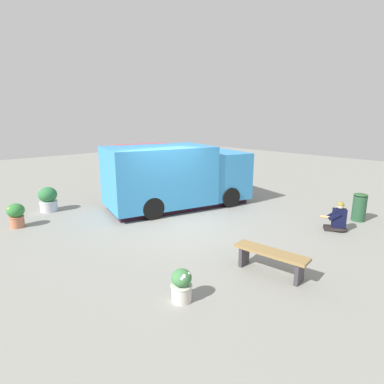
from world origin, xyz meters
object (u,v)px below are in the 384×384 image
object	(u,v)px
planter_flowering_near	(48,199)
trash_bin	(359,207)
food_truck	(176,177)
plaza_bench	(271,257)
person_customer	(338,219)
planter_flowering_side	(182,285)
planter_flowering_far	(16,214)

from	to	relation	value
planter_flowering_near	trash_bin	size ratio (longest dim) A/B	0.96
food_truck	plaza_bench	xyz separation A→B (m)	(5.23, -1.83, -0.70)
plaza_bench	food_truck	bearing A→B (deg)	160.68
person_customer	planter_flowering_side	xyz separation A→B (m)	(-0.37, -5.63, -0.02)
food_truck	planter_flowering_near	size ratio (longest dim) A/B	6.45
planter_flowering_far	person_customer	bearing A→B (deg)	45.44
planter_flowering_near	plaza_bench	size ratio (longest dim) A/B	0.53
trash_bin	planter_flowering_far	bearing A→B (deg)	-129.49
person_customer	plaza_bench	xyz separation A→B (m)	(0.13, -3.60, 0.04)
planter_flowering_far	trash_bin	world-z (taller)	trash_bin
planter_flowering_far	trash_bin	bearing A→B (deg)	50.51
person_customer	trash_bin	world-z (taller)	trash_bin
planter_flowering_far	trash_bin	distance (m)	10.50
trash_bin	plaza_bench	bearing A→B (deg)	-89.41
person_customer	planter_flowering_near	bearing A→B (deg)	-144.66
food_truck	plaza_bench	bearing A→B (deg)	-19.32
food_truck	planter_flowering_far	size ratio (longest dim) A/B	7.56
planter_flowering_near	planter_flowering_side	bearing A→B (deg)	-1.50
food_truck	trash_bin	size ratio (longest dim) A/B	6.22
planter_flowering_far	plaza_bench	bearing A→B (deg)	24.77
food_truck	plaza_bench	distance (m)	5.59
person_customer	planter_flowering_side	bearing A→B (deg)	-93.77
plaza_bench	trash_bin	xyz separation A→B (m)	(-0.05, 5.00, 0.07)
planter_flowering_side	trash_bin	distance (m)	7.04
food_truck	planter_flowering_side	bearing A→B (deg)	-39.18
planter_flowering_far	plaza_bench	distance (m)	7.41
planter_flowering_near	food_truck	bearing A→B (deg)	55.08
planter_flowering_far	planter_flowering_near	bearing A→B (deg)	129.71
planter_flowering_near	planter_flowering_far	size ratio (longest dim) A/B	1.17
food_truck	person_customer	bearing A→B (deg)	19.11
plaza_bench	trash_bin	bearing A→B (deg)	90.59
planter_flowering_side	trash_bin	xyz separation A→B (m)	(0.44, 7.02, 0.14)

